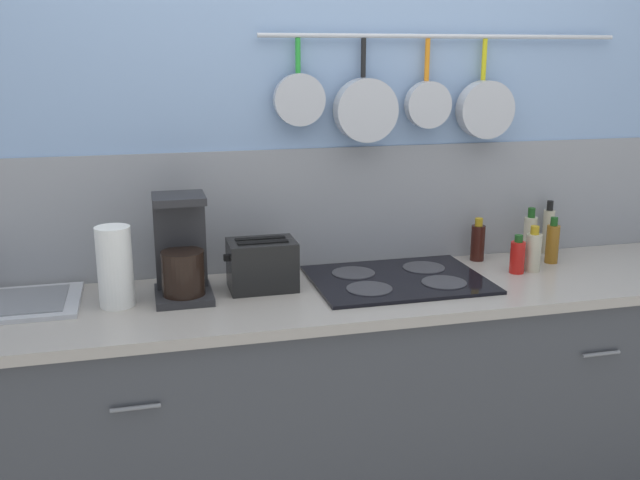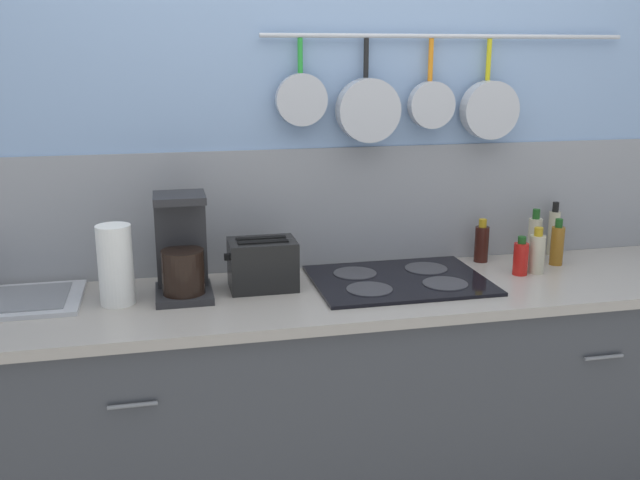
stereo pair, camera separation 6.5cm
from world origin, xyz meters
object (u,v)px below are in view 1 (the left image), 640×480
at_px(bottle_hot_sauce, 552,243).
at_px(coffee_maker, 181,255).
at_px(bottle_cooking_wine, 517,256).
at_px(toaster, 262,265).
at_px(paper_towel_roll, 115,267).
at_px(bottle_dish_soap, 548,230).
at_px(bottle_olive_oil, 533,251).
at_px(bottle_vinegar, 530,237).
at_px(bottle_sesame_oil, 478,242).

bearing_deg(bottle_hot_sauce, coffee_maker, -178.27).
height_order(bottle_cooking_wine, bottle_hot_sauce, bottle_hot_sauce).
height_order(toaster, bottle_cooking_wine, toaster).
bearing_deg(bottle_cooking_wine, bottle_hot_sauce, 23.78).
distance_m(paper_towel_roll, bottle_dish_soap, 1.66).
height_order(coffee_maker, bottle_olive_oil, coffee_maker).
bearing_deg(bottle_hot_sauce, bottle_vinegar, 135.66).
bearing_deg(bottle_olive_oil, paper_towel_roll, -179.75).
distance_m(coffee_maker, bottle_vinegar, 1.33).
bearing_deg(toaster, coffee_maker, -178.41).
height_order(bottle_vinegar, bottle_hot_sauce, bottle_vinegar).
bearing_deg(bottle_olive_oil, toaster, 177.46).
distance_m(paper_towel_roll, bottle_olive_oil, 1.46).
distance_m(paper_towel_roll, bottle_cooking_wine, 1.40).
relative_size(toaster, bottle_dish_soap, 1.14).
xyz_separation_m(bottle_sesame_oil, bottle_olive_oil, (0.13, -0.18, 0.00)).
relative_size(coffee_maker, bottle_olive_oil, 2.00).
bearing_deg(coffee_maker, toaster, 1.59).
relative_size(toaster, bottle_sesame_oil, 1.45).
bearing_deg(bottle_dish_soap, bottle_cooking_wine, -139.77).
bearing_deg(bottle_olive_oil, bottle_sesame_oil, 126.46).
bearing_deg(bottle_hot_sauce, bottle_olive_oil, -148.24).
height_order(bottle_cooking_wine, bottle_vinegar, bottle_vinegar).
xyz_separation_m(bottle_sesame_oil, bottle_hot_sauce, (0.26, -0.10, 0.00)).
bearing_deg(paper_towel_roll, bottle_cooking_wine, -0.02).
height_order(paper_towel_roll, bottle_dish_soap, paper_towel_roll).
bearing_deg(bottle_olive_oil, bottle_cooking_wine, -174.19).
bearing_deg(bottle_vinegar, bottle_sesame_oil, 168.56).
bearing_deg(coffee_maker, bottle_cooking_wine, -2.09).
bearing_deg(paper_towel_roll, bottle_hot_sauce, 3.05).
bearing_deg(bottle_dish_soap, bottle_olive_oil, -131.93).
relative_size(coffee_maker, bottle_cooking_wine, 2.40).
distance_m(toaster, bottle_dish_soap, 1.19).
relative_size(bottle_vinegar, bottle_dish_soap, 0.96).
height_order(bottle_cooking_wine, bottle_dish_soap, bottle_dish_soap).
distance_m(bottle_hot_sauce, bottle_dish_soap, 0.14).
relative_size(toaster, bottle_olive_oil, 1.42).
xyz_separation_m(bottle_cooking_wine, bottle_vinegar, (0.13, 0.15, 0.03)).
xyz_separation_m(toaster, bottle_vinegar, (1.06, 0.09, 0.01)).
distance_m(toaster, bottle_olive_oil, 0.99).
bearing_deg(paper_towel_roll, bottle_olive_oil, 0.25).
height_order(toaster, bottle_dish_soap, bottle_dish_soap).
height_order(bottle_sesame_oil, bottle_cooking_wine, bottle_sesame_oil).
height_order(toaster, bottle_vinegar, bottle_vinegar).
bearing_deg(bottle_vinegar, bottle_hot_sauce, -44.34).
bearing_deg(bottle_hot_sauce, bottle_sesame_oil, 158.86).
distance_m(bottle_olive_oil, bottle_dish_soap, 0.28).
distance_m(toaster, bottle_cooking_wine, 0.93).
xyz_separation_m(bottle_sesame_oil, bottle_dish_soap, (0.32, 0.03, 0.02)).
bearing_deg(toaster, bottle_vinegar, 5.11).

